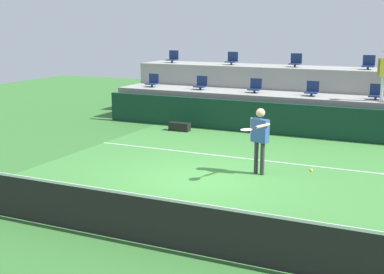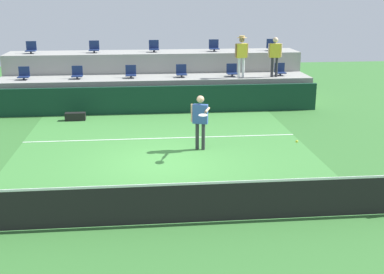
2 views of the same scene
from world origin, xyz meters
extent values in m
plane|color=#336B2D|center=(0.00, 0.00, 0.00)|extent=(40.00, 40.00, 0.00)
cube|color=#3D7F38|center=(0.00, 1.00, 0.00)|extent=(9.00, 10.00, 0.01)
cube|color=white|center=(0.00, 2.40, 0.01)|extent=(9.00, 0.06, 0.00)
cube|color=black|center=(0.00, -4.00, 0.46)|extent=(10.40, 0.01, 0.87)
cube|color=white|center=(0.00, -4.00, 0.89)|extent=(10.40, 0.02, 0.05)
cube|color=#0F3323|center=(0.00, 6.00, 0.55)|extent=(13.00, 0.16, 1.10)
cube|color=gray|center=(0.00, 7.30, 0.62)|extent=(13.00, 1.80, 1.25)
cube|color=gray|center=(0.00, 9.10, 1.05)|extent=(13.00, 1.80, 2.10)
cylinder|color=#2D2D33|center=(-5.37, 7.15, 1.30)|extent=(0.08, 0.08, 0.10)
cube|color=navy|center=(-5.37, 7.15, 1.37)|extent=(0.44, 0.40, 0.04)
cube|color=navy|center=(-5.37, 7.33, 1.58)|extent=(0.44, 0.04, 0.38)
cylinder|color=#2D2D33|center=(-3.23, 7.15, 1.30)|extent=(0.08, 0.08, 0.10)
cube|color=navy|center=(-3.23, 7.15, 1.37)|extent=(0.44, 0.40, 0.04)
cube|color=navy|center=(-3.23, 7.33, 1.58)|extent=(0.44, 0.04, 0.38)
cylinder|color=#2D2D33|center=(-1.04, 7.15, 1.30)|extent=(0.08, 0.08, 0.10)
cube|color=navy|center=(-1.04, 7.15, 1.37)|extent=(0.44, 0.40, 0.04)
cube|color=navy|center=(-1.04, 7.33, 1.58)|extent=(0.44, 0.04, 0.38)
cylinder|color=#2D2D33|center=(1.07, 7.15, 1.30)|extent=(0.08, 0.08, 0.10)
cube|color=navy|center=(1.07, 7.15, 1.37)|extent=(0.44, 0.40, 0.04)
cube|color=navy|center=(1.07, 7.33, 1.58)|extent=(0.44, 0.04, 0.38)
cylinder|color=#2D2D33|center=(3.22, 7.15, 1.30)|extent=(0.08, 0.08, 0.10)
cube|color=navy|center=(3.22, 7.15, 1.37)|extent=(0.44, 0.40, 0.04)
cube|color=navy|center=(3.22, 7.33, 1.58)|extent=(0.44, 0.04, 0.38)
cylinder|color=#2D2D33|center=(5.30, 7.15, 1.30)|extent=(0.08, 0.08, 0.10)
cube|color=navy|center=(5.30, 7.15, 1.37)|extent=(0.44, 0.40, 0.04)
cube|color=navy|center=(5.30, 7.33, 1.58)|extent=(0.44, 0.04, 0.38)
cylinder|color=#2D2D33|center=(-5.37, 8.95, 2.15)|extent=(0.08, 0.08, 0.10)
cube|color=navy|center=(-5.37, 8.95, 2.22)|extent=(0.44, 0.40, 0.04)
cube|color=navy|center=(-5.37, 9.13, 2.43)|extent=(0.44, 0.04, 0.38)
cylinder|color=#2D2D33|center=(-2.65, 8.95, 2.15)|extent=(0.08, 0.08, 0.10)
cube|color=navy|center=(-2.65, 8.95, 2.22)|extent=(0.44, 0.40, 0.04)
cube|color=navy|center=(-2.65, 9.13, 2.43)|extent=(0.44, 0.04, 0.38)
cylinder|color=#2D2D33|center=(-0.01, 8.95, 2.15)|extent=(0.08, 0.08, 0.10)
cube|color=navy|center=(-0.01, 8.95, 2.22)|extent=(0.44, 0.40, 0.04)
cube|color=navy|center=(-0.01, 9.13, 2.43)|extent=(0.44, 0.04, 0.38)
cylinder|color=#2D2D33|center=(2.70, 8.95, 2.15)|extent=(0.08, 0.08, 0.10)
cube|color=navy|center=(2.70, 8.95, 2.22)|extent=(0.44, 0.40, 0.04)
cube|color=navy|center=(2.70, 9.13, 2.43)|extent=(0.44, 0.04, 0.38)
cylinder|color=#2D2D33|center=(5.37, 8.95, 2.15)|extent=(0.08, 0.08, 0.10)
cube|color=navy|center=(5.37, 8.95, 2.22)|extent=(0.44, 0.40, 0.04)
cube|color=navy|center=(5.37, 9.13, 2.43)|extent=(0.44, 0.04, 0.38)
cylinder|color=#2D2D33|center=(1.05, 1.10, 0.42)|extent=(0.14, 0.14, 0.84)
cylinder|color=#2D2D33|center=(1.23, 1.04, 0.42)|extent=(0.14, 0.14, 0.84)
cube|color=#2D4C8C|center=(1.14, 1.07, 1.13)|extent=(0.49, 0.31, 0.59)
sphere|color=tan|center=(1.14, 1.07, 1.59)|extent=(0.29, 0.29, 0.23)
cylinder|color=tan|center=(0.89, 1.15, 1.15)|extent=(0.09, 0.09, 0.56)
cylinder|color=tan|center=(1.31, 0.74, 1.33)|extent=(0.23, 0.52, 0.07)
cylinder|color=black|center=(1.19, 0.39, 1.33)|extent=(0.12, 0.26, 0.04)
ellipsoid|color=silver|center=(1.11, 0.12, 1.33)|extent=(0.35, 0.39, 0.03)
cylinder|color=white|center=(3.44, 6.83, 1.66)|extent=(0.13, 0.13, 0.82)
cylinder|color=white|center=(3.62, 6.87, 1.66)|extent=(0.13, 0.13, 0.82)
cube|color=yellow|center=(3.53, 6.85, 2.36)|extent=(0.47, 0.25, 0.58)
sphere|color=#A87A5B|center=(3.53, 6.85, 2.80)|extent=(0.26, 0.26, 0.22)
cylinder|color=#A87A5B|center=(3.28, 6.81, 2.38)|extent=(0.08, 0.08, 0.55)
cylinder|color=#A87A5B|center=(3.79, 6.89, 2.38)|extent=(0.08, 0.08, 0.55)
cylinder|color=tan|center=(3.53, 6.85, 2.88)|extent=(0.46, 0.46, 0.01)
cylinder|color=tan|center=(3.53, 6.85, 2.93)|extent=(0.27, 0.27, 0.09)
cylinder|color=#2D2D33|center=(4.85, 6.86, 1.65)|extent=(0.12, 0.12, 0.81)
cylinder|color=#2D2D33|center=(5.04, 6.84, 1.65)|extent=(0.12, 0.12, 0.81)
cube|color=yellow|center=(4.94, 6.85, 2.35)|extent=(0.46, 0.24, 0.57)
sphere|color=beige|center=(4.94, 6.85, 2.79)|extent=(0.25, 0.25, 0.22)
cylinder|color=beige|center=(4.69, 6.88, 2.36)|extent=(0.08, 0.08, 0.54)
cylinder|color=beige|center=(5.20, 6.82, 2.36)|extent=(0.08, 0.08, 0.54)
sphere|color=#CCE033|center=(3.14, -2.17, 1.17)|extent=(0.07, 0.07, 0.07)
cube|color=black|center=(-3.14, 5.16, 0.15)|extent=(0.76, 0.28, 0.30)
camera|label=1|loc=(5.09, -11.41, 3.77)|focal=49.49mm
camera|label=2|loc=(-0.61, -13.56, 4.70)|focal=46.71mm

